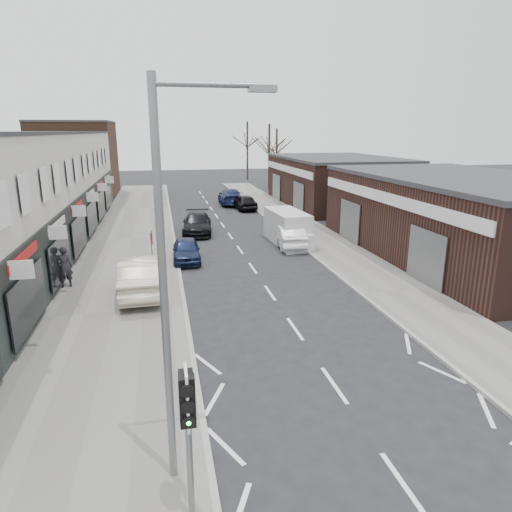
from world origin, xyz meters
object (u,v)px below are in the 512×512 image
traffic_light (187,411)px  parked_car_right_c (230,196)px  parked_car_right_a (289,236)px  street_lamp (172,271)px  warning_sign (152,242)px  pedestrian (64,267)px  parked_car_left_a (186,250)px  white_van (288,228)px  sedan_on_pavement (140,275)px  parked_car_left_b (197,224)px  parked_car_right_b (244,202)px

traffic_light → parked_car_right_c: (6.60, 38.28, -1.63)m
parked_car_right_a → street_lamp: bearing=72.9°
warning_sign → pedestrian: warning_sign is taller
parked_car_left_a → white_van: bearing=25.5°
white_van → parked_car_right_c: (-1.20, 17.10, -0.21)m
street_lamp → sedan_on_pavement: (-1.21, 11.69, -3.64)m
parked_car_left_a → parked_car_left_b: (1.20, 7.14, 0.08)m
sedan_on_pavement → parked_car_right_b: bearing=-114.0°
parked_car_right_a → parked_car_right_b: bearing=-84.1°
traffic_light → parked_car_right_b: traffic_light is taller
traffic_light → pedestrian: traffic_light is taller
street_lamp → parked_car_right_a: 20.88m
white_van → parked_car_left_b: (-5.60, 4.16, -0.27)m
street_lamp → white_van: (7.93, 19.96, -3.63)m
street_lamp → parked_car_right_b: street_lamp is taller
street_lamp → warning_sign: street_lamp is taller
white_van → warning_sign: bearing=-143.5°
parked_car_right_c → traffic_light: bearing=82.8°
parked_car_right_c → parked_car_left_b: bearing=73.9°
white_van → parked_car_right_b: 13.62m
parked_car_left_b → sedan_on_pavement: bearing=-100.3°
pedestrian → parked_car_right_a: pedestrian is taller
pedestrian → parked_car_left_b: pedestrian is taller
street_lamp → parked_car_right_b: 34.62m
street_lamp → warning_sign: bearing=92.8°
pedestrian → parked_car_left_a: size_ratio=0.51×
pedestrian → parked_car_right_b: size_ratio=0.46×
pedestrian → white_van: bearing=-165.4°
parked_car_right_c → street_lamp: bearing=82.3°
sedan_on_pavement → parked_car_left_a: 5.78m
warning_sign → sedan_on_pavement: 1.75m
white_van → parked_car_right_a: bearing=-103.8°
warning_sign → street_lamp: bearing=-87.2°
street_lamp → parked_car_right_a: bearing=67.8°
traffic_light → parked_car_right_c: bearing=80.2°
parked_car_right_a → parked_car_right_b: size_ratio=1.04×
street_lamp → parked_car_right_c: street_lamp is taller
traffic_light → parked_car_right_b: size_ratio=0.74×
traffic_light → parked_car_left_b: (2.20, 25.33, -1.70)m
parked_car_right_c → warning_sign: bearing=75.8°
white_van → sedan_on_pavement: (-9.14, -8.27, -0.01)m
white_van → parked_car_right_b: size_ratio=1.30×
warning_sign → traffic_light: bearing=-86.9°
traffic_light → parked_car_right_c: 38.88m
pedestrian → parked_car_right_c: pedestrian is taller
parked_car_left_a → parked_car_right_b: (6.40, 16.60, 0.07)m
parked_car_left_a → parked_car_right_a: parked_car_right_a is taller
traffic_light → parked_car_right_a: 21.66m
street_lamp → parked_car_right_b: (7.52, 33.57, -3.90)m
warning_sign → parked_car_right_a: size_ratio=0.62×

